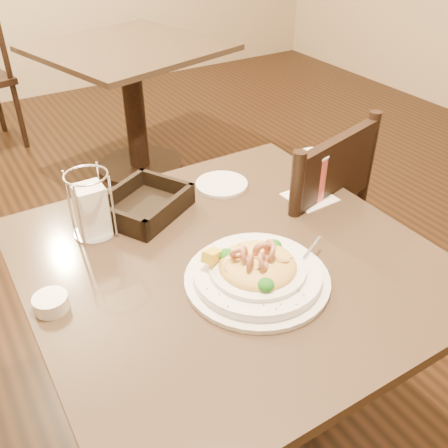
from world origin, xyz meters
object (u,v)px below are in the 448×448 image
drink_glass (312,176)px  bread_basket (145,206)px  main_table (228,328)px  napkin_caddy (92,209)px  pasta_bowl (257,271)px  side_plate (222,184)px  dining_chair_near (290,241)px  butter_ramekin (51,303)px  background_table (132,88)px

drink_glass → bread_basket: (-0.42, 0.17, -0.05)m
main_table → napkin_caddy: 0.46m
drink_glass → bread_basket: size_ratio=0.49×
pasta_bowl → side_plate: bearing=69.1°
dining_chair_near → side_plate: size_ratio=6.19×
bread_basket → napkin_caddy: 0.15m
main_table → butter_ramekin: bearing=174.0°
drink_glass → background_table: bearing=84.0°
main_table → side_plate: size_ratio=5.99×
pasta_bowl → napkin_caddy: bearing=123.5°
background_table → main_table: bearing=-105.5°
pasta_bowl → bread_basket: (-0.09, 0.38, -0.01)m
side_plate → napkin_caddy: bearing=-174.5°
bread_basket → side_plate: bearing=3.7°
main_table → side_plate: 0.41m
background_table → butter_ramekin: bearing=-116.7°
main_table → drink_glass: size_ratio=6.63×
background_table → bread_basket: bearing=-110.9°
background_table → pasta_bowl: (-0.51, -1.97, 0.27)m
bread_basket → side_plate: size_ratio=1.84×
pasta_bowl → main_table: bearing=93.1°
dining_chair_near → drink_glass: bearing=52.7°
side_plate → butter_ramekin: (-0.56, -0.25, 0.01)m
main_table → butter_ramekin: size_ratio=12.62×
main_table → drink_glass: bearing=17.8°
bread_basket → butter_ramekin: size_ratio=3.87×
drink_glass → butter_ramekin: 0.74m
pasta_bowl → drink_glass: bearing=33.2°
butter_ramekin → main_table: bearing=-6.0°
dining_chair_near → bread_basket: size_ratio=3.37×
dining_chair_near → side_plate: bearing=-28.6°
side_plate → butter_ramekin: size_ratio=2.11×
dining_chair_near → drink_glass: size_ratio=6.85×
background_table → pasta_bowl: 2.06m
dining_chair_near → pasta_bowl: dining_chair_near is taller
main_table → pasta_bowl: pasta_bowl is taller
drink_glass → napkin_caddy: 0.58m
bread_basket → butter_ramekin: (-0.31, -0.23, -0.01)m
bread_basket → napkin_caddy: size_ratio=1.64×
dining_chair_near → drink_glass: (-0.05, -0.13, 0.32)m
napkin_caddy → side_plate: (0.39, 0.04, -0.07)m
pasta_bowl → dining_chair_near: bearing=41.9°
pasta_bowl → side_plate: 0.43m
pasta_bowl → butter_ramekin: 0.43m
pasta_bowl → butter_ramekin: size_ratio=4.90×
bread_basket → butter_ramekin: bread_basket is taller
main_table → butter_ramekin: butter_ramekin is taller
pasta_bowl → drink_glass: size_ratio=2.57×
drink_glass → side_plate: (-0.17, 0.18, -0.06)m
background_table → side_plate: side_plate is taller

